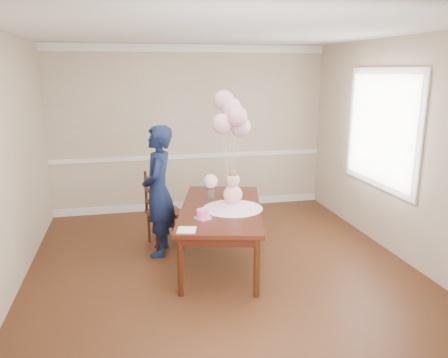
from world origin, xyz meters
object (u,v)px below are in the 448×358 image
(woman, at_px, (158,191))
(dining_table_top, at_px, (221,209))
(dining_chair_seat, at_px, (165,213))
(birthday_cake, at_px, (203,214))

(woman, bearing_deg, dining_table_top, 69.97)
(dining_table_top, relative_size, dining_chair_seat, 4.33)
(dining_table_top, height_order, woman, woman)
(dining_chair_seat, bearing_deg, birthday_cake, -86.24)
(dining_chair_seat, bearing_deg, woman, -123.78)
(dining_table_top, distance_m, birthday_cake, 0.47)
(dining_table_top, height_order, dining_chair_seat, dining_table_top)
(dining_table_top, bearing_deg, woman, 163.05)
(birthday_cake, xyz_separation_m, dining_chair_seat, (-0.33, 1.05, -0.31))
(dining_chair_seat, relative_size, woman, 0.26)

